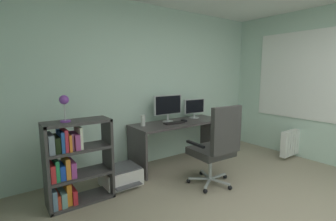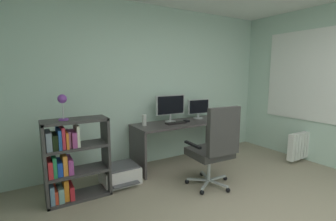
{
  "view_description": "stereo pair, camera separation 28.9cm",
  "coord_description": "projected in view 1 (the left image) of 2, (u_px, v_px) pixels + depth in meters",
  "views": [
    {
      "loc": [
        -2.17,
        -0.8,
        1.53
      ],
      "look_at": [
        -0.13,
        2.01,
        0.99
      ],
      "focal_mm": 25.94,
      "sensor_mm": 36.0,
      "label": 1
    },
    {
      "loc": [
        -1.94,
        -0.97,
        1.53
      ],
      "look_at": [
        -0.13,
        2.01,
        0.99
      ],
      "focal_mm": 25.94,
      "sensor_mm": 36.0,
      "label": 2
    }
  ],
  "objects": [
    {
      "name": "printer",
      "position": [
        121.0,
        176.0,
        3.35
      ],
      "size": [
        0.51,
        0.5,
        0.25
      ],
      "color": "silver",
      "rests_on": "ground"
    },
    {
      "name": "desktop_speaker",
      "position": [
        143.0,
        121.0,
        3.73
      ],
      "size": [
        0.07,
        0.07,
        0.17
      ],
      "primitive_type": "cylinder",
      "color": "silver",
      "rests_on": "desk"
    },
    {
      "name": "window_frame",
      "position": [
        302.0,
        76.0,
        4.29
      ],
      "size": [
        0.02,
        1.61,
        1.54
      ],
      "primitive_type": "cube",
      "color": "white"
    },
    {
      "name": "wall_back",
      "position": [
        150.0,
        86.0,
        4.11
      ],
      "size": [
        4.61,
        0.1,
        2.61
      ],
      "primitive_type": "cube",
      "color": "silver",
      "rests_on": "ground"
    },
    {
      "name": "office_chair",
      "position": [
        217.0,
        145.0,
        3.21
      ],
      "size": [
        0.63,
        0.63,
        1.12
      ],
      "color": "#B7BABC",
      "rests_on": "ground"
    },
    {
      "name": "desk",
      "position": [
        179.0,
        132.0,
        4.09
      ],
      "size": [
        1.63,
        0.6,
        0.72
      ],
      "color": "#453E3F",
      "rests_on": "ground"
    },
    {
      "name": "monitor_secondary",
      "position": [
        194.0,
        107.0,
        4.39
      ],
      "size": [
        0.42,
        0.18,
        0.34
      ],
      "color": "#B2B5B7",
      "rests_on": "desk"
    },
    {
      "name": "computer_mouse",
      "position": [
        184.0,
        121.0,
        4.07
      ],
      "size": [
        0.06,
        0.1,
        0.03
      ],
      "primitive_type": "cube",
      "rotation": [
        0.0,
        0.0,
        0.02
      ],
      "color": "black",
      "rests_on": "desk"
    },
    {
      "name": "bookshelf",
      "position": [
        72.0,
        163.0,
        2.81
      ],
      "size": [
        0.75,
        0.32,
        0.99
      ],
      "color": "#393636",
      "rests_on": "ground"
    },
    {
      "name": "monitor_main",
      "position": [
        168.0,
        106.0,
        4.04
      ],
      "size": [
        0.53,
        0.18,
        0.45
      ],
      "color": "#B2B5B7",
      "rests_on": "desk"
    },
    {
      "name": "window_pane",
      "position": [
        302.0,
        76.0,
        4.3
      ],
      "size": [
        0.01,
        1.53,
        1.46
      ],
      "primitive_type": "cube",
      "color": "white"
    },
    {
      "name": "keyboard",
      "position": [
        174.0,
        123.0,
        3.92
      ],
      "size": [
        0.34,
        0.14,
        0.02
      ],
      "primitive_type": "cube",
      "rotation": [
        0.0,
        0.0,
        -0.01
      ],
      "color": "black",
      "rests_on": "desk"
    },
    {
      "name": "desk_lamp",
      "position": [
        64.0,
        103.0,
        2.68
      ],
      "size": [
        0.11,
        0.11,
        0.3
      ],
      "color": "purple",
      "rests_on": "bookshelf"
    },
    {
      "name": "radiator",
      "position": [
        294.0,
        142.0,
        4.43
      ],
      "size": [
        0.74,
        0.1,
        0.46
      ],
      "color": "white",
      "rests_on": "ground"
    }
  ]
}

